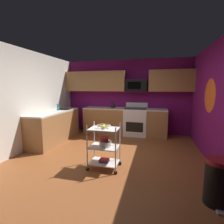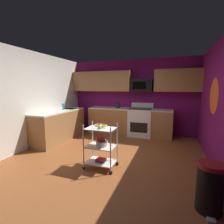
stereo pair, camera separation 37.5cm
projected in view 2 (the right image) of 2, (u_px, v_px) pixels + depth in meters
name	position (u px, v px, depth m)	size (l,w,h in m)	color
floor	(107.00, 158.00, 3.98)	(4.40, 4.80, 0.04)	brown
wall_back	(132.00, 97.00, 6.05)	(4.52, 0.06, 2.60)	#6B1156
wall_left	(30.00, 100.00, 4.53)	(0.06, 4.80, 2.60)	silver
wall_right	(222.00, 106.00, 3.05)	(0.06, 4.80, 2.60)	#6B1156
wall_flower_decal	(214.00, 96.00, 3.58)	(0.77, 0.77, 0.00)	#E5591E
counter_run	(102.00, 123.00, 5.63)	(3.63, 2.60, 0.92)	#9E6B3D
oven_range	(140.00, 122.00, 5.74)	(0.76, 0.65, 1.10)	white
upper_cabinets	(128.00, 81.00, 5.82)	(4.40, 0.33, 0.70)	#9E6B3D
microwave	(142.00, 85.00, 5.66)	(0.70, 0.39, 0.40)	black
rolling_cart	(101.00, 146.00, 3.43)	(0.64, 0.43, 0.91)	silver
fruit_bowl	(101.00, 126.00, 3.37)	(0.27, 0.27, 0.07)	silver
mixing_bowl_large	(102.00, 143.00, 3.41)	(0.25, 0.25, 0.11)	silver
mixing_bowl_small	(101.00, 139.00, 3.38)	(0.18, 0.18, 0.08)	maroon
book_stack	(101.00, 160.00, 3.47)	(0.21, 0.17, 0.06)	#1E4C8C
kettle	(118.00, 106.00, 5.93)	(0.21, 0.18, 0.26)	black
dish_soap_bottle	(63.00, 107.00, 5.46)	(0.06, 0.06, 0.20)	#2D8CBF
trash_can	(210.00, 187.00, 2.23)	(0.34, 0.42, 0.66)	black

